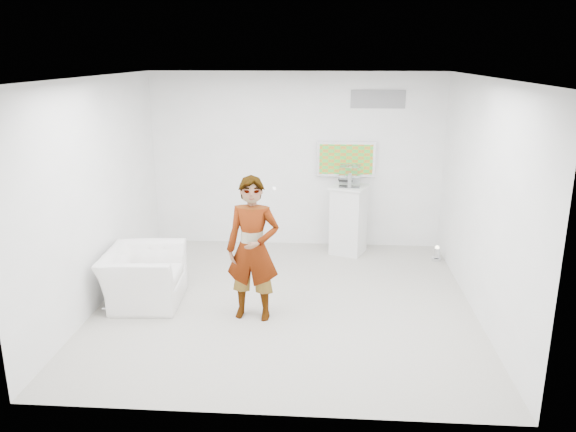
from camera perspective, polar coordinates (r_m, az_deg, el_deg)
The scene contains 10 objects.
room at distance 7.27m, azimuth -0.26°, elevation 2.04°, with size 5.01×5.01×3.00m.
tv at distance 9.64m, azimuth 5.91°, elevation 5.78°, with size 1.00×0.08×0.60m, color silver.
logo_decal at distance 9.58m, azimuth 9.13°, elevation 11.64°, with size 0.90×0.02×0.30m, color gray.
person at distance 7.04m, azimuth -3.59°, elevation -3.37°, with size 0.67×0.44×1.85m, color white.
armchair at distance 7.90m, azimuth -14.46°, elevation -5.97°, with size 1.13×0.98×0.73m, color white.
pedestal at distance 9.51m, azimuth 6.18°, elevation -0.37°, with size 0.56×0.56×1.16m, color silver.
floor_uplight at distance 9.53m, azimuth 14.88°, elevation -3.71°, with size 0.16×0.16×0.25m, color silver.
vitrine at distance 9.33m, azimuth 6.31°, elevation 4.06°, with size 0.34×0.34×0.34m, color silver.
console at distance 9.34m, azimuth 6.30°, elevation 3.69°, with size 0.05×0.16×0.22m, color silver.
wii_remote at distance 6.92m, azimuth -1.40°, elevation 2.69°, with size 0.04×0.15×0.04m, color silver.
Camera 1 is at (0.53, -7.03, 3.28)m, focal length 35.00 mm.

